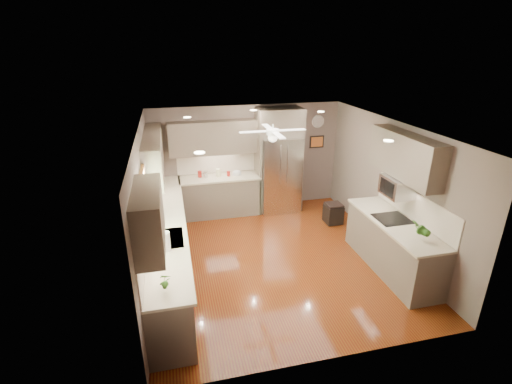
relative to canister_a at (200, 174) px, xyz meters
name	(u,v)px	position (x,y,z in m)	size (l,w,h in m)	color
floor	(275,258)	(1.16, -2.25, -1.02)	(5.00, 5.00, 0.00)	#4F130A
ceiling	(278,128)	(1.16, -2.25, 1.48)	(5.00, 5.00, 0.00)	white
wall_back	(247,158)	(1.16, 0.25, 0.23)	(4.50, 4.50, 0.00)	brown
wall_front	(336,278)	(1.16, -4.75, 0.23)	(4.50, 4.50, 0.00)	brown
wall_left	(145,209)	(-1.09, -2.25, 0.23)	(5.00, 5.00, 0.00)	brown
wall_right	(390,187)	(3.41, -2.25, 0.23)	(5.00, 5.00, 0.00)	brown
canister_a	(200,174)	(0.00, 0.00, 0.00)	(0.09, 0.09, 0.14)	maroon
canister_b	(206,174)	(0.13, -0.03, -0.01)	(0.10, 0.10, 0.15)	silver
canister_c	(218,173)	(0.42, -0.03, 0.01)	(0.11, 0.11, 0.18)	beige
canister_d	(229,174)	(0.66, -0.06, -0.02)	(0.08, 0.08, 0.12)	maroon
soap_bottle	(157,219)	(-0.92, -2.20, 0.01)	(0.08, 0.09, 0.19)	white
potted_plant_left	(165,281)	(-0.80, -4.10, 0.06)	(0.14, 0.10, 0.27)	#2C5D1A
potted_plant_right	(419,229)	(3.06, -3.68, 0.10)	(0.20, 0.16, 0.36)	#2C5D1A
bowl	(237,174)	(0.85, -0.06, -0.06)	(0.20, 0.20, 0.05)	beige
left_run	(168,244)	(-0.79, -2.10, -0.54)	(0.65, 4.70, 1.45)	brown
back_run	(220,195)	(0.43, -0.05, -0.54)	(1.85, 0.65, 1.45)	brown
uppers	(228,155)	(0.42, -1.54, 0.85)	(4.50, 4.70, 0.95)	brown
window	(144,205)	(-1.06, -2.75, 0.53)	(0.05, 1.12, 0.92)	#BFF2B2
sink	(167,240)	(-0.77, -2.75, -0.11)	(0.50, 0.70, 0.32)	silver
refrigerator	(279,163)	(1.86, -0.10, 0.17)	(1.06, 0.75, 2.45)	silver
right_run	(393,244)	(3.09, -3.05, -0.54)	(0.70, 2.20, 1.45)	brown
microwave	(397,187)	(3.19, -2.80, 0.46)	(0.43, 0.55, 0.34)	silver
ceiling_fan	(273,134)	(1.16, -1.95, 1.31)	(1.18, 1.18, 0.32)	white
recessed_lights	(269,123)	(1.12, -1.85, 1.47)	(2.84, 3.14, 0.01)	white
wall_clock	(318,121)	(2.91, 0.23, 1.03)	(0.30, 0.03, 0.30)	white
framed_print	(317,142)	(2.91, 0.22, 0.53)	(0.36, 0.03, 0.30)	black
stool	(333,213)	(2.84, -1.14, -0.78)	(0.37, 0.37, 0.45)	black
paper_towel	(166,241)	(-0.78, -3.11, 0.06)	(0.13, 0.13, 0.32)	white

